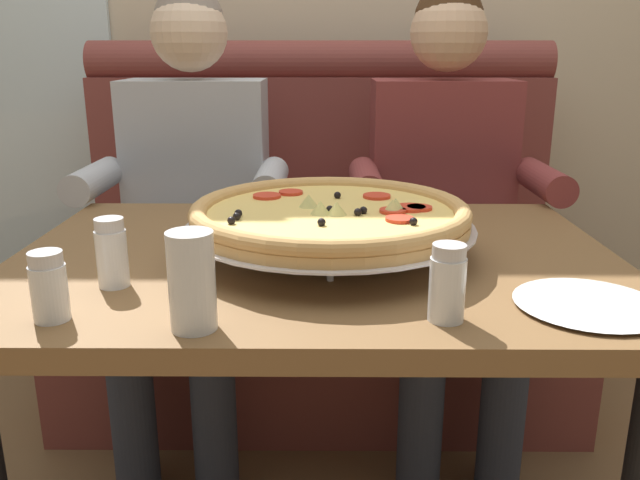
% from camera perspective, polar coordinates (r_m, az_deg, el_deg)
% --- Properties ---
extents(booth_bench, '(1.57, 0.78, 1.13)m').
position_cam_1_polar(booth_bench, '(2.15, -0.06, -2.64)').
color(booth_bench, brown).
rests_on(booth_bench, ground_plane).
extents(dining_table, '(1.12, 0.81, 0.74)m').
position_cam_1_polar(dining_table, '(1.25, -0.39, -5.52)').
color(dining_table, brown).
rests_on(dining_table, ground_plane).
extents(diner_left, '(0.54, 0.64, 1.27)m').
position_cam_1_polar(diner_left, '(1.84, -11.22, 3.87)').
color(diner_left, '#2D3342').
rests_on(diner_left, ground_plane).
extents(diner_right, '(0.54, 0.64, 1.27)m').
position_cam_1_polar(diner_right, '(1.84, 10.99, 3.84)').
color(diner_right, '#2D3342').
rests_on(diner_right, ground_plane).
extents(pizza, '(0.53, 0.53, 0.11)m').
position_cam_1_polar(pizza, '(1.18, 0.91, 2.17)').
color(pizza, silver).
rests_on(pizza, dining_table).
extents(shaker_pepper_flakes, '(0.05, 0.05, 0.10)m').
position_cam_1_polar(shaker_pepper_flakes, '(0.98, -22.73, -4.20)').
color(shaker_pepper_flakes, white).
rests_on(shaker_pepper_flakes, dining_table).
extents(shaker_oregano, '(0.05, 0.05, 0.11)m').
position_cam_1_polar(shaker_oregano, '(0.92, 11.13, -4.22)').
color(shaker_oregano, white).
rests_on(shaker_oregano, dining_table).
extents(shaker_parmesan, '(0.05, 0.05, 0.11)m').
position_cam_1_polar(shaker_parmesan, '(1.09, -17.83, -1.49)').
color(shaker_parmesan, white).
rests_on(shaker_parmesan, dining_table).
extents(plate_near_left, '(0.22, 0.22, 0.02)m').
position_cam_1_polar(plate_near_left, '(1.04, 22.63, -4.93)').
color(plate_near_left, white).
rests_on(plate_near_left, dining_table).
extents(drinking_glass, '(0.06, 0.06, 0.14)m').
position_cam_1_polar(drinking_glass, '(0.89, -11.19, -4.11)').
color(drinking_glass, silver).
rests_on(drinking_glass, dining_table).
extents(patio_chair, '(0.40, 0.40, 0.86)m').
position_cam_1_polar(patio_chair, '(3.72, -19.73, 6.59)').
color(patio_chair, black).
rests_on(patio_chair, ground_plane).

